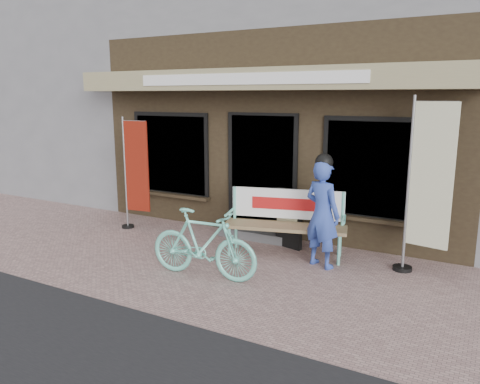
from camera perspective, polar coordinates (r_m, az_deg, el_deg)
The scene contains 9 objects.
ground at distance 6.97m, azimuth -4.68°, elevation -9.32°, with size 70.00×70.00×0.00m, color #A5837E.
storefront at distance 10.99m, azimuth 9.87°, elevation 14.13°, with size 7.00×6.77×6.00m.
neighbor_left_near at distance 16.32m, azimuth -19.76°, elevation 13.51°, with size 10.00×7.00×6.40m, color slate.
bench at distance 7.43m, azimuth 5.63°, elevation -3.07°, with size 1.97×0.95×1.03m.
person at distance 6.92m, azimuth 10.01°, elevation -2.40°, with size 0.67×0.55×1.69m.
bicycle at distance 6.51m, azimuth -4.50°, elevation -6.31°, with size 0.45×1.61×0.97m, color #6DD5BF.
nobori_red at distance 8.92m, azimuth -12.68°, elevation 2.36°, with size 0.63×0.26×2.11m.
nobori_cream at distance 6.88m, azimuth 21.82°, elevation 0.78°, with size 0.74×0.32×2.50m.
menu_stand at distance 7.78m, azimuth 5.97°, elevation -3.16°, with size 0.50×0.23×0.99m.
Camera 1 is at (3.61, -5.41, 2.49)m, focal length 35.00 mm.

